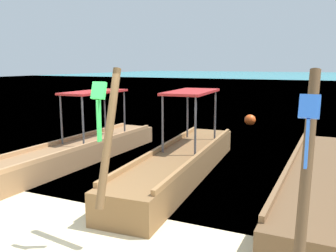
{
  "coord_description": "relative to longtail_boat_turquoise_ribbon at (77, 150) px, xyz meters",
  "views": [
    {
      "loc": [
        3.35,
        -3.33,
        2.64
      ],
      "look_at": [
        0.0,
        3.97,
        1.25
      ],
      "focal_mm": 38.58,
      "sensor_mm": 36.0,
      "label": 1
    }
  ],
  "objects": [
    {
      "name": "mooring_buoy_near",
      "position": [
        3.0,
        7.86,
        -0.09
      ],
      "size": [
        0.48,
        0.48,
        0.48
      ],
      "color": "#EA5119",
      "rests_on": "sea_water"
    },
    {
      "name": "sea_water",
      "position": [
        2.84,
        57.7,
        -0.33
      ],
      "size": [
        120.0,
        120.0,
        0.0
      ],
      "primitive_type": "plane",
      "color": "teal",
      "rests_on": "ground"
    },
    {
      "name": "longtail_boat_blue_ribbon",
      "position": [
        6.03,
        0.03,
        -0.02
      ],
      "size": [
        1.24,
        7.4,
        2.6
      ],
      "color": "brown",
      "rests_on": "ground"
    },
    {
      "name": "longtail_boat_turquoise_ribbon",
      "position": [
        0.0,
        0.0,
        0.0
      ],
      "size": [
        1.25,
        7.23,
        2.72
      ],
      "color": "olive",
      "rests_on": "ground"
    },
    {
      "name": "longtail_boat_green_ribbon",
      "position": [
        3.04,
        -0.0,
        0.03
      ],
      "size": [
        1.53,
        6.8,
        2.59
      ],
      "color": "brown",
      "rests_on": "ground"
    }
  ]
}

